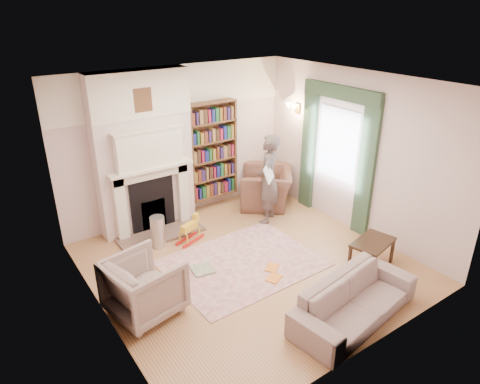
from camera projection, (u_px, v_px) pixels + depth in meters
floor at (249, 264)px, 6.73m from camera, size 4.50×4.50×0.00m
ceiling at (251, 83)px, 5.60m from camera, size 4.50×4.50×0.00m
wall_back at (178, 143)px, 7.85m from camera, size 4.50×0.00×4.50m
wall_front at (376, 250)px, 4.48m from camera, size 4.50×0.00×4.50m
wall_left at (94, 224)px, 4.99m from camera, size 0.00×4.50×4.50m
wall_right at (356, 153)px, 7.34m from camera, size 0.00×4.50×4.50m
fireplace at (144, 155)px, 7.31m from camera, size 1.70×0.58×2.80m
bookcase at (212, 150)px, 8.18m from camera, size 1.00×0.24×1.85m
window at (338, 145)px, 7.61m from camera, size 0.02×0.90×1.30m
curtain_left at (366, 170)px, 7.17m from camera, size 0.07×0.32×2.40m
curtain_right at (308, 148)px, 8.22m from camera, size 0.07×0.32×2.40m
pelmet at (341, 92)px, 7.21m from camera, size 0.09×1.70×0.24m
wall_sconce at (290, 110)px, 8.15m from camera, size 0.20×0.24×0.24m
rug at (242, 263)px, 6.74m from camera, size 2.34×1.82×0.01m
armchair_reading at (266, 187)px, 8.62m from camera, size 1.46×1.48×0.72m
armchair_left at (144, 286)px, 5.54m from camera, size 1.03×1.01×0.80m
sofa at (355, 300)px, 5.47m from camera, size 1.98×1.00×0.55m
man_reading at (268, 179)px, 7.74m from camera, size 0.73×0.70×1.67m
newspaper at (269, 173)px, 7.42m from camera, size 0.39×0.35×0.28m
coffee_table at (371, 254)px, 6.58m from camera, size 0.78×0.60×0.45m
paraffin_heater at (158, 232)px, 7.11m from camera, size 0.28×0.28×0.55m
rocking_horse at (189, 229)px, 7.28m from camera, size 0.56×0.37×0.46m
board_game at (202, 269)px, 6.55m from camera, size 0.36×0.36×0.03m
game_box_lid at (177, 275)px, 6.38m from camera, size 0.33×0.24×0.05m
comic_annuals at (273, 273)px, 6.48m from camera, size 0.45×0.51×0.02m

